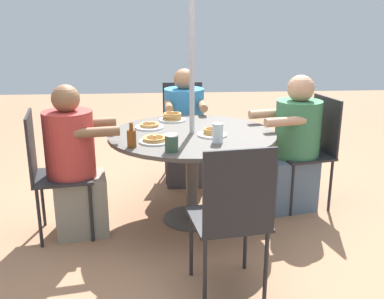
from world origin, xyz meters
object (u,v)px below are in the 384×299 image
at_px(diner_north, 75,168).
at_px(pancake_plate_b, 155,140).
at_px(patio_chair_north, 50,167).
at_px(pancake_plate_d, 149,126).
at_px(patio_table, 192,145).
at_px(diner_south, 293,150).
at_px(patio_chair_west, 183,124).
at_px(coffee_cup, 172,143).
at_px(patio_chair_south, 313,145).
at_px(pancake_plate_a, 212,133).
at_px(pancake_plate_c, 172,117).
at_px(drinking_glass_a, 218,133).
at_px(syrup_bottle, 132,138).
at_px(diner_west, 185,132).
at_px(patio_chair_east, 233,213).

distance_m(diner_north, pancake_plate_b, 0.63).
distance_m(patio_chair_north, diner_north, 0.18).
bearing_deg(pancake_plate_d, pancake_plate_b, -173.61).
distance_m(patio_table, pancake_plate_d, 0.39).
relative_size(diner_south, patio_chair_west, 1.20).
xyz_separation_m(diner_north, coffee_cup, (-0.31, -0.69, 0.27)).
xyz_separation_m(patio_chair_south, patio_chair_west, (0.82, 1.04, 0.00)).
relative_size(patio_table, pancake_plate_a, 5.71).
xyz_separation_m(patio_chair_north, pancake_plate_c, (0.60, -0.90, 0.21)).
relative_size(patio_table, pancake_plate_b, 5.71).
relative_size(patio_chair_west, drinking_glass_a, 6.73).
xyz_separation_m(pancake_plate_a, pancake_plate_d, (0.26, 0.47, -0.01)).
relative_size(syrup_bottle, coffee_cup, 1.48).
bearing_deg(diner_west, patio_table, 90.00).
relative_size(patio_table, pancake_plate_d, 5.71).
bearing_deg(syrup_bottle, pancake_plate_d, -11.63).
relative_size(patio_chair_east, pancake_plate_b, 4.17).
height_order(patio_chair_south, pancake_plate_b, patio_chair_south).
xyz_separation_m(patio_chair_south, pancake_plate_c, (0.19, 1.16, 0.21)).
bearing_deg(pancake_plate_d, diner_north, 121.77).
distance_m(pancake_plate_a, pancake_plate_d, 0.54).
distance_m(patio_table, diner_west, 0.88).
relative_size(patio_chair_north, syrup_bottle, 5.47).
bearing_deg(syrup_bottle, pancake_plate_b, -55.06).
xyz_separation_m(patio_table, coffee_cup, (-0.47, 0.17, 0.15)).
bearing_deg(diner_north, patio_table, 90.00).
xyz_separation_m(patio_chair_south, diner_west, (0.65, 1.03, -0.04)).
xyz_separation_m(diner_north, drinking_glass_a, (-0.12, -1.02, 0.28)).
bearing_deg(syrup_bottle, diner_south, -67.40).
height_order(pancake_plate_a, pancake_plate_c, pancake_plate_c).
bearing_deg(diner_west, pancake_plate_d, 64.93).
bearing_deg(diner_south, pancake_plate_d, 78.07).
xyz_separation_m(pancake_plate_c, syrup_bottle, (-0.76, 0.30, 0.04)).
bearing_deg(pancake_plate_a, pancake_plate_b, 109.84).
relative_size(patio_chair_east, diner_west, 0.85).
height_order(patio_chair_north, diner_north, diner_north).
xyz_separation_m(patio_chair_east, pancake_plate_d, (1.22, 0.47, 0.20)).
relative_size(patio_chair_north, patio_chair_east, 1.00).
bearing_deg(patio_chair_south, patio_chair_west, 39.02).
relative_size(patio_table, drinking_glass_a, 9.21).
bearing_deg(patio_chair_north, diner_south, 91.05).
bearing_deg(pancake_plate_c, pancake_plate_a, -150.90).
bearing_deg(pancake_plate_b, patio_chair_north, 85.94).
distance_m(diner_west, coffee_cup, 1.38).
height_order(patio_chair_east, pancake_plate_c, patio_chair_east).
distance_m(patio_chair_north, patio_chair_west, 1.61).
height_order(diner_south, diner_west, diner_south).
bearing_deg(diner_west, diner_south, 141.00).
xyz_separation_m(patio_chair_east, pancake_plate_b, (0.80, 0.43, 0.20)).
distance_m(patio_chair_east, coffee_cup, 0.70).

